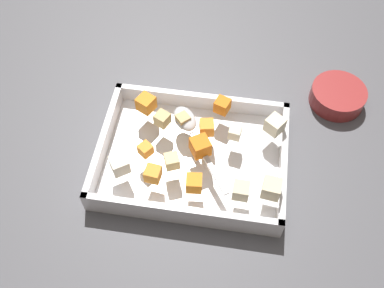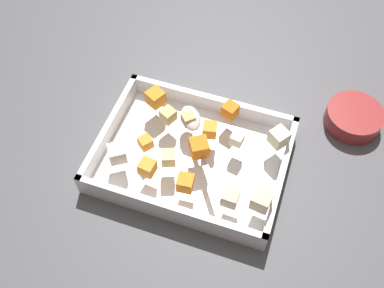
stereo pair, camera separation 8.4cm
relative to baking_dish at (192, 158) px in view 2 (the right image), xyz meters
name	(u,v)px [view 2 (the right image)]	position (x,y,z in m)	size (l,w,h in m)	color
ground_plane	(186,166)	(-0.01, -0.01, -0.02)	(4.00, 4.00, 0.00)	#4C4C51
baking_dish	(192,158)	(0.00, 0.00, 0.00)	(0.37, 0.27, 0.05)	silver
carrot_chunk_near_spoon	(156,98)	(-0.11, 0.08, 0.05)	(0.03, 0.03, 0.03)	orange
carrot_chunk_near_left	(185,183)	(0.02, -0.09, 0.05)	(0.03, 0.03, 0.03)	orange
carrot_chunk_center	(210,130)	(0.02, 0.04, 0.05)	(0.03, 0.03, 0.03)	orange
carrot_chunk_rim_edge	(146,142)	(-0.08, -0.03, 0.05)	(0.02, 0.02, 0.02)	orange
carrot_chunk_mid_right	(147,167)	(-0.06, -0.08, 0.05)	(0.03, 0.03, 0.03)	orange
carrot_chunk_corner_nw	(199,148)	(0.02, -0.01, 0.06)	(0.03, 0.03, 0.03)	orange
carrot_chunk_corner_se	(230,110)	(0.05, 0.10, 0.05)	(0.03, 0.03, 0.03)	orange
potato_chunk_corner_sw	(168,115)	(-0.07, 0.05, 0.05)	(0.03, 0.03, 0.03)	tan
potato_chunk_heap_top	(261,200)	(0.15, -0.08, 0.05)	(0.03, 0.03, 0.03)	beige
potato_chunk_heap_side	(237,139)	(0.08, 0.04, 0.05)	(0.02, 0.02, 0.02)	beige
potato_chunk_corner_ne	(279,137)	(0.15, 0.06, 0.05)	(0.03, 0.03, 0.03)	beige
potato_chunk_front_center	(168,158)	(-0.03, -0.05, 0.05)	(0.03, 0.03, 0.03)	#E0CC89
potato_chunk_under_handle	(188,119)	(-0.03, 0.05, 0.05)	(0.02, 0.02, 0.02)	tan
potato_chunk_near_right	(230,198)	(0.10, -0.09, 0.05)	(0.03, 0.03, 0.03)	beige
parsnip_chunk_mid_left	(117,153)	(-0.12, -0.07, 0.05)	(0.03, 0.03, 0.03)	silver
serving_spoon	(192,124)	(-0.02, 0.05, 0.05)	(0.14, 0.19, 0.02)	silver
small_prep_bowl	(354,118)	(0.29, 0.20, 0.00)	(0.12, 0.12, 0.04)	maroon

